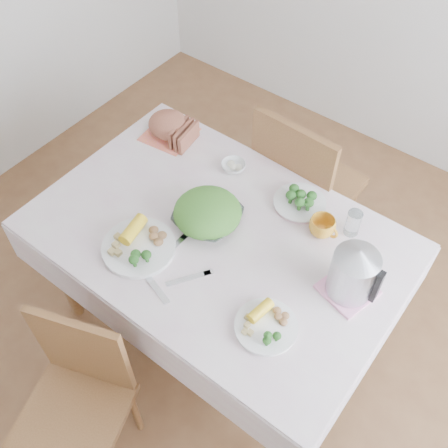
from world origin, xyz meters
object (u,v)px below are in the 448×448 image
Objects in this scene: dining_table at (218,285)px; salad_bowl at (208,217)px; dinner_plate_left at (139,248)px; yellow_mug at (322,227)px; chair_far at (308,188)px; electric_kettle at (353,273)px; chair_near at (70,412)px; dinner_plate_right at (266,326)px.

dining_table is 5.32× the size of salad_bowl.
dinner_plate_left is 0.74m from yellow_mug.
chair_far is 4.22× the size of electric_kettle.
dining_table is at bearing 89.31° from chair_far.
chair_near is at bearing -89.40° from salad_bowl.
yellow_mug is (0.29, -0.45, 0.34)m from chair_far.
electric_kettle is at bearing 23.94° from dinner_plate_left.
dining_table is 0.43m from salad_bowl.
electric_kettle reaches higher than salad_bowl.
chair_far reaches higher than yellow_mug.
dinner_plate_right is (0.47, -0.26, -0.02)m from salad_bowl.
dining_table is at bearing 66.51° from chair_near.
chair_near reaches higher than dinner_plate_left.
dinner_plate_right is 0.37m from electric_kettle.
electric_kettle is at bearing 5.39° from salad_bowl.
chair_near is 0.67m from dinner_plate_left.
salad_bowl is (-0.01, 0.85, 0.33)m from chair_near.
yellow_mug is (0.40, 0.24, 0.01)m from salad_bowl.
dinner_plate_left is at bearing 84.04° from chair_near.
chair_near is 0.92m from salad_bowl.
chair_far reaches higher than salad_bowl.
yellow_mug is at bearing 134.96° from electric_kettle.
chair_far is 0.91m from electric_kettle.
chair_far is at bearing 86.77° from dining_table.
chair_far reaches higher than dinner_plate_right.
salad_bowl is 1.11× the size of electric_kettle.
chair_far is 3.80× the size of salad_bowl.
chair_far is 0.77m from salad_bowl.
salad_bowl is (-0.07, 0.02, 0.42)m from dining_table.
chair_far is (0.04, 0.71, 0.09)m from dining_table.
dining_table is 0.84m from chair_near.
dining_table is 0.51m from dinner_plate_left.
electric_kettle is at bearing -38.68° from yellow_mug.
dinner_plate_left is at bearing -136.13° from yellow_mug.
electric_kettle reaches higher than dining_table.
salad_bowl is 1.15× the size of dinner_plate_right.
yellow_mug is at bearing 125.76° from chair_far.
electric_kettle is at bearing 63.90° from dinner_plate_right.
chair_near is 1.54m from chair_far.
dinner_plate_left is (-0.13, -0.28, -0.02)m from salad_bowl.
yellow_mug reaches higher than dinner_plate_right.
dining_table is 0.72m from chair_far.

